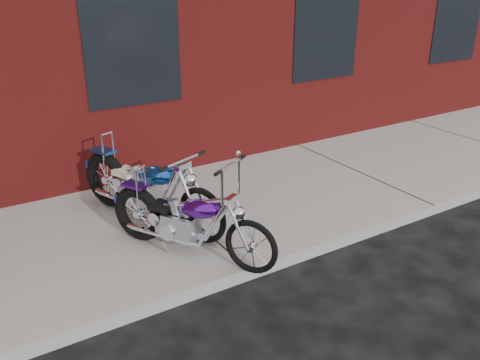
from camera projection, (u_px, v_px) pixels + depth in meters
ground at (249, 281)px, 5.50m from camera, size 120.00×120.00×0.00m
sidewalk at (187, 221)px, 6.64m from camera, size 22.00×3.00×0.15m
chopper_purple at (187, 223)px, 5.59m from camera, size 1.14×1.90×1.19m
chopper_blue at (147, 190)px, 6.32m from camera, size 1.00×2.25×1.04m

